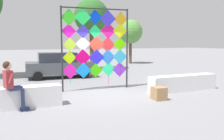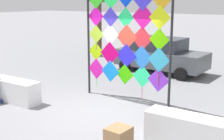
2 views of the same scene
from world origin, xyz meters
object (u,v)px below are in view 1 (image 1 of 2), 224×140
at_px(parked_car, 59,65).
at_px(tree_far_right, 91,17).
at_px(kite_display_rack, 96,43).
at_px(cardboard_box_large, 159,93).
at_px(tree_palm_like, 130,31).
at_px(seated_vendor, 12,82).

relative_size(parked_car, tree_far_right, 0.74).
height_order(kite_display_rack, parked_car, kite_display_rack).
bearing_deg(cardboard_box_large, tree_far_right, 84.32).
bearing_deg(parked_car, tree_palm_like, 38.03).
xyz_separation_m(seated_vendor, parked_car, (2.75, 6.37, -0.15)).
relative_size(cardboard_box_large, tree_far_right, 0.09).
height_order(parked_car, tree_far_right, tree_far_right).
bearing_deg(cardboard_box_large, seated_vendor, 173.87).
xyz_separation_m(parked_car, tree_far_right, (3.13, 3.24, 3.18)).
relative_size(kite_display_rack, cardboard_box_large, 7.21).
bearing_deg(kite_display_rack, tree_far_right, 72.11).
relative_size(kite_display_rack, tree_palm_like, 0.84).
distance_m(seated_vendor, cardboard_box_large, 4.94).
distance_m(kite_display_rack, cardboard_box_large, 3.53).
distance_m(tree_palm_like, tree_far_right, 6.07).
relative_size(kite_display_rack, tree_far_right, 0.67).
relative_size(seated_vendor, parked_car, 0.39).
height_order(parked_car, cardboard_box_large, parked_car).
bearing_deg(parked_car, seated_vendor, -113.30).
xyz_separation_m(parked_car, cardboard_box_large, (2.12, -6.90, -0.52)).
bearing_deg(seated_vendor, parked_car, 66.70).
height_order(cardboard_box_large, tree_palm_like, tree_palm_like).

